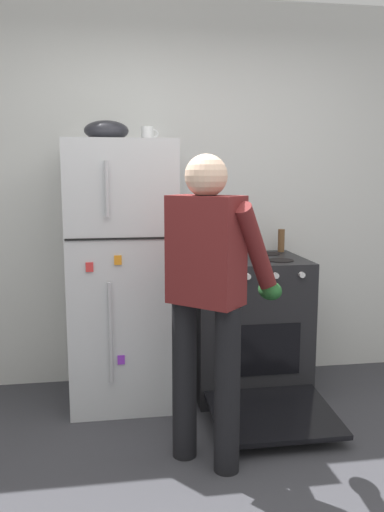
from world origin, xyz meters
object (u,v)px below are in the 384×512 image
(refrigerator, at_px, (122,274))
(stove_range, at_px, (248,327))
(pepper_mill, at_px, (281,241))
(person_cook, at_px, (209,285))
(coffee_mug, at_px, (148,134))
(red_pot, at_px, (227,250))
(mixing_bowl, at_px, (106,131))

(refrigerator, height_order, stove_range, refrigerator)
(stove_range, height_order, pepper_mill, pepper_mill)
(person_cook, bearing_deg, stove_range, 62.95)
(coffee_mug, distance_m, pepper_mill, 1.22)
(red_pot, relative_size, coffee_mug, 2.92)
(refrigerator, relative_size, mixing_bowl, 6.12)
(stove_range, distance_m, red_pot, 0.57)
(refrigerator, bearing_deg, stove_range, -1.20)
(refrigerator, bearing_deg, pepper_mill, 9.87)
(stove_range, bearing_deg, coffee_mug, 174.18)
(coffee_mug, xyz_separation_m, pepper_mill, (0.97, 0.15, -0.73))
(stove_range, xyz_separation_m, red_pot, (-0.16, -0.03, 0.54))
(red_pot, height_order, pepper_mill, pepper_mill)
(refrigerator, distance_m, red_pot, 0.71)
(person_cook, height_order, coffee_mug, coffee_mug)
(red_pot, bearing_deg, mixing_bowl, 176.29)
(mixing_bowl, bearing_deg, person_cook, -60.58)
(refrigerator, distance_m, person_cook, 0.97)
(stove_range, bearing_deg, red_pot, -168.75)
(person_cook, distance_m, mixing_bowl, 1.30)
(person_cook, relative_size, red_pot, 4.89)
(coffee_mug, distance_m, mixing_bowl, 0.27)
(pepper_mill, bearing_deg, mixing_bowl, -170.77)
(coffee_mug, relative_size, mixing_bowl, 0.40)
(pepper_mill, relative_size, mixing_bowl, 0.59)
(stove_range, relative_size, person_cook, 0.77)
(person_cook, height_order, red_pot, person_cook)
(refrigerator, height_order, red_pot, refrigerator)
(red_pot, height_order, mixing_bowl, mixing_bowl)
(stove_range, distance_m, mixing_bowl, 1.61)
(refrigerator, bearing_deg, coffee_mug, 15.40)
(red_pot, xyz_separation_m, mixing_bowl, (-0.77, 0.05, 0.77))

